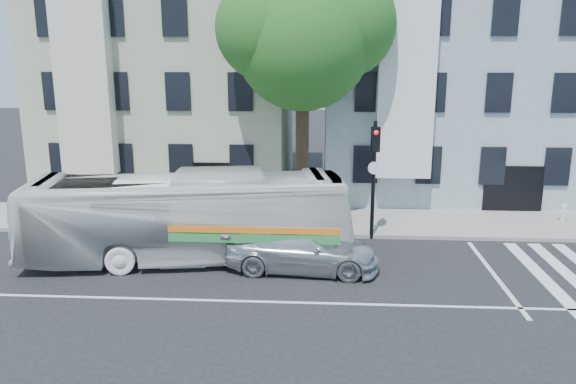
# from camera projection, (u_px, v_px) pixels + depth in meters

# --- Properties ---
(ground) EXTENTS (120.00, 120.00, 0.00)m
(ground) POSITION_uv_depth(u_px,v_px,m) (291.00, 303.00, 16.22)
(ground) COLOR black
(ground) RESTS_ON ground
(sidewalk_far) EXTENTS (80.00, 4.00, 0.15)m
(sidewalk_far) POSITION_uv_depth(u_px,v_px,m) (301.00, 221.00, 23.96)
(sidewalk_far) COLOR gray
(sidewalk_far) RESTS_ON ground
(building_left) EXTENTS (12.00, 10.00, 11.00)m
(building_left) POSITION_uv_depth(u_px,v_px,m) (176.00, 84.00, 29.88)
(building_left) COLOR #A2AA8F
(building_left) RESTS_ON ground
(building_right) EXTENTS (12.00, 10.00, 11.00)m
(building_right) POSITION_uv_depth(u_px,v_px,m) (442.00, 84.00, 29.05)
(building_right) COLOR gray
(building_right) RESTS_ON ground
(street_tree) EXTENTS (7.30, 5.90, 11.10)m
(street_tree) POSITION_uv_depth(u_px,v_px,m) (304.00, 33.00, 22.84)
(street_tree) COLOR #2D2116
(street_tree) RESTS_ON ground
(bus) EXTENTS (4.34, 11.42, 3.10)m
(bus) POSITION_uv_depth(u_px,v_px,m) (188.00, 217.00, 19.27)
(bus) COLOR silver
(bus) RESTS_ON ground
(sedan) EXTENTS (2.41, 5.22, 1.48)m
(sedan) POSITION_uv_depth(u_px,v_px,m) (301.00, 249.00, 18.55)
(sedan) COLOR silver
(sedan) RESTS_ON ground
(hedge) EXTENTS (8.53, 1.25, 0.70)m
(hedge) POSITION_uv_depth(u_px,v_px,m) (155.00, 220.00, 22.55)
(hedge) COLOR #2F6420
(hedge) RESTS_ON sidewalk_far
(traffic_signal) EXTENTS (0.48, 0.54, 4.59)m
(traffic_signal) POSITION_uv_depth(u_px,v_px,m) (374.00, 164.00, 21.12)
(traffic_signal) COLOR black
(traffic_signal) RESTS_ON ground
(fire_hydrant) EXTENTS (0.41, 0.24, 0.73)m
(fire_hydrant) POSITION_uv_depth(u_px,v_px,m) (563.00, 212.00, 23.67)
(fire_hydrant) COLOR silver
(fire_hydrant) RESTS_ON sidewalk_far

